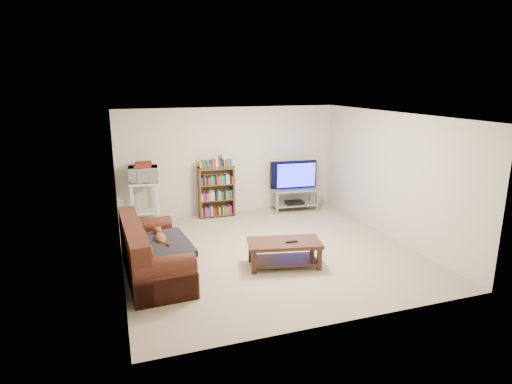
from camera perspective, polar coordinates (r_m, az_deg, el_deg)
name	(u,v)px	position (r m, az deg, el deg)	size (l,w,h in m)	color
floor	(268,251)	(7.74, 1.67, -7.84)	(5.00, 5.00, 0.00)	tan
ceiling	(270,115)	(7.17, 1.82, 10.18)	(5.00, 5.00, 0.00)	white
wall_back	(230,161)	(9.69, -3.46, 4.15)	(5.00, 5.00, 0.00)	beige
wall_front	(343,233)	(5.19, 11.49, -5.38)	(5.00, 5.00, 0.00)	beige
wall_left	(117,198)	(6.92, -18.04, -0.79)	(5.00, 5.00, 0.00)	beige
wall_right	(392,176)	(8.55, 17.65, 2.07)	(5.00, 5.00, 0.00)	beige
sofa	(150,257)	(6.88, -13.93, -8.41)	(0.98, 2.08, 0.87)	#441B11
blanket	(163,246)	(6.70, -12.34, -7.03)	(0.79, 1.02, 0.10)	black
cat	(160,238)	(6.85, -12.63, -6.03)	(0.22, 0.56, 0.17)	brown
coffee_table	(284,249)	(7.04, 3.79, -7.56)	(1.27, 0.82, 0.43)	#371E13
remote	(292,242)	(6.96, 4.76, -6.60)	(0.19, 0.05, 0.02)	black
tv_stand	(295,196)	(10.02, 5.16, -0.52)	(1.07, 0.54, 0.52)	#999EA3
television	(295,175)	(9.90, 5.22, 2.22)	(1.12, 0.15, 0.64)	black
dvd_player	(294,203)	(10.06, 5.14, -1.40)	(0.42, 0.29, 0.06)	black
bookshelf	(216,191)	(9.51, -5.29, 0.17)	(0.80, 0.26, 1.15)	#4D311B
shelf_clutter	(220,161)	(9.40, -4.82, 4.14)	(0.58, 0.18, 0.28)	silver
microwave_stand	(145,198)	(9.15, -14.60, -0.76)	(0.62, 0.47, 0.94)	silver
microwave	(143,174)	(9.04, -14.80, 2.29)	(0.58, 0.39, 0.32)	silver
game_boxes	(143,165)	(9.00, -14.87, 3.45)	(0.34, 0.30, 0.05)	maroon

